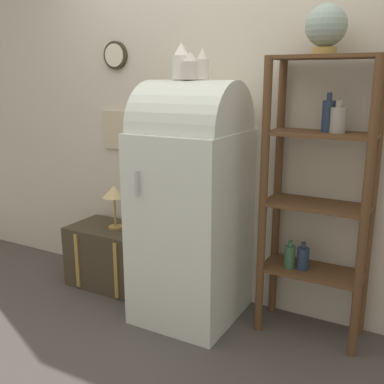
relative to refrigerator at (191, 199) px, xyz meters
The scene contains 10 objects.
ground_plane 0.84m from the refrigerator, 89.99° to the right, with size 12.00×12.00×0.00m, color #4C4742.
wall_back 0.65m from the refrigerator, 90.61° to the left, with size 7.00×0.09×2.70m.
refrigerator is the anchor object (origin of this frame).
suitcase_trunk 0.95m from the refrigerator, behind, with size 0.67×0.42×0.47m.
shelf_unit 0.80m from the refrigerator, 11.48° to the left, with size 0.63×0.32×1.70m.
globe 1.29m from the refrigerator, 10.58° to the left, with size 0.23×0.23×0.27m.
vase_left 0.86m from the refrigerator, behind, with size 0.11×0.11×0.22m.
vase_center 0.83m from the refrigerator, 105.76° to the right, with size 0.11×0.11×0.16m.
vase_right 0.84m from the refrigerator, ahead, with size 0.08×0.08×0.18m.
desk_lamp 0.72m from the refrigerator, behind, with size 0.17×0.17×0.33m.
Camera 1 is at (1.36, -2.25, 1.58)m, focal length 42.00 mm.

